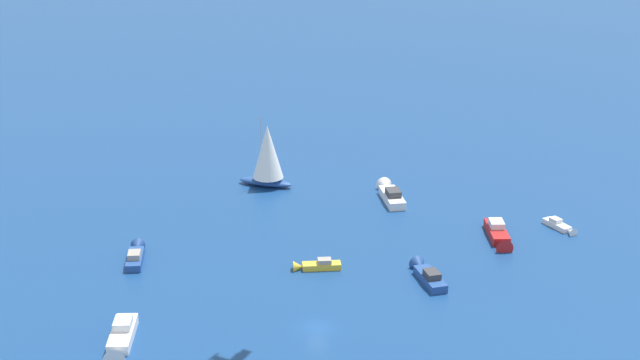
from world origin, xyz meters
TOP-DOWN VIEW (x-y plane):
  - ground_plane at (0.00, 0.00)m, footprint 2000.00×2000.00m
  - motorboat_near_centre at (14.28, 10.02)m, footprint 5.81×6.59m
  - motorboat_far_stbd at (48.31, -14.69)m, footprint 4.47×6.56m
  - motorboat_inshore at (2.11, 34.21)m, footprint 8.16×7.17m
  - motorboat_offshore at (20.50, -5.19)m, footprint 7.79×8.51m
  - sailboat_outer_ring_a at (37.84, 36.12)m, footprint 6.75×10.33m
  - motorboat_outer_ring_b at (44.77, 14.86)m, footprint 9.84×9.51m
  - motorboat_outer_ring_c at (-17.30, 18.09)m, footprint 10.23×8.39m
  - motorboat_outer_ring_d at (38.98, -8.05)m, footprint 10.03×8.16m

SIDE VIEW (x-z plane):
  - ground_plane at x=0.00m, z-range 0.00..0.00m
  - motorboat_far_stbd at x=48.31m, z-range -0.44..1.45m
  - motorboat_near_centre at x=14.28m, z-range -0.47..1.57m
  - motorboat_inshore at x=2.11m, z-range -0.58..1.94m
  - motorboat_offshore at x=20.50m, z-range -0.61..2.05m
  - motorboat_outer_ring_d at x=38.98m, z-range -0.69..2.32m
  - motorboat_outer_ring_c at x=-17.30m, z-range -0.71..2.37m
  - motorboat_outer_ring_b at x=44.77m, z-range -0.73..2.43m
  - sailboat_outer_ring_a at x=37.84m, z-range -0.56..12.28m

